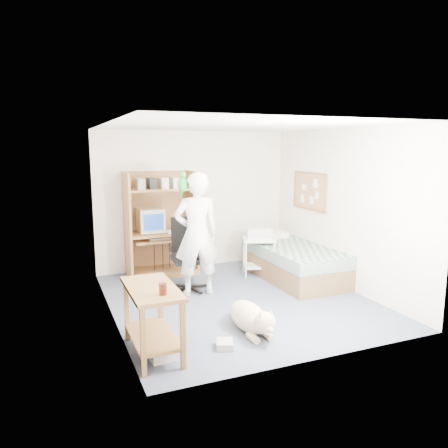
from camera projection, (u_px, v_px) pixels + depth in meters
name	position (u px, v px, depth m)	size (l,w,h in m)	color
floor	(238.00, 299.00, 6.42)	(4.00, 4.00, 0.00)	#4A5265
wall_back	(194.00, 200.00, 8.03)	(3.60, 0.02, 2.50)	silver
wall_right	(343.00, 209.00, 6.88)	(0.02, 4.00, 2.50)	silver
wall_left	(109.00, 224.00, 5.53)	(0.02, 4.00, 2.50)	silver
ceiling	(239.00, 126.00, 5.99)	(3.60, 4.00, 0.02)	white
computer_hutch	(161.00, 228.00, 7.60)	(1.20, 0.63, 1.80)	brown
bed	(293.00, 262.00, 7.42)	(1.02, 2.02, 0.66)	brown
side_desk	(152.00, 310.00, 4.66)	(0.50, 1.00, 0.75)	brown
corkboard	(310.00, 191.00, 7.65)	(0.04, 0.94, 0.66)	#9B6945
office_chair	(188.00, 264.00, 6.86)	(0.63, 0.63, 1.12)	black
person	(197.00, 234.00, 6.51)	(0.68, 0.44, 1.85)	white
parrot	(182.00, 183.00, 6.31)	(0.14, 0.24, 0.37)	#138817
dog	(251.00, 317.00, 5.27)	(0.37, 1.11, 0.42)	tan
printer_cart	(259.00, 251.00, 7.58)	(0.67, 0.60, 0.66)	white
printer	(259.00, 233.00, 7.53)	(0.42, 0.32, 0.18)	beige
crt_monitor	(151.00, 220.00, 7.51)	(0.43, 0.46, 0.40)	beige
keyboard	(162.00, 238.00, 7.47)	(0.45, 0.16, 0.03)	beige
pencil_cup	(181.00, 228.00, 7.64)	(0.08, 0.08, 0.12)	yellow
drink_glass	(163.00, 289.00, 4.37)	(0.08, 0.08, 0.12)	#3D1209
floor_box_a	(162.00, 355.00, 4.59)	(0.25, 0.20, 0.10)	white
floor_box_b	(225.00, 344.00, 4.87)	(0.18, 0.22, 0.08)	#ADADA8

